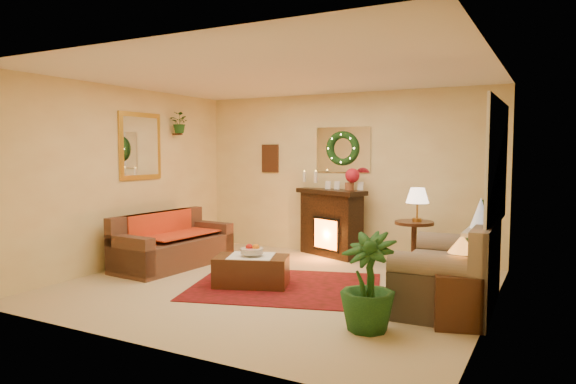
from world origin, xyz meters
The scene contains 31 objects.
floor centered at (0.00, 0.00, 0.00)m, with size 5.00×5.00×0.00m, color beige.
ceiling centered at (0.00, 0.00, 2.60)m, with size 5.00×5.00×0.00m, color white.
wall_back centered at (0.00, 2.25, 1.30)m, with size 5.00×5.00×0.00m, color #EFD88C.
wall_front centered at (0.00, -2.25, 1.30)m, with size 5.00×5.00×0.00m, color #EFD88C.
wall_left centered at (-2.50, 0.00, 1.30)m, with size 4.50×4.50×0.00m, color #EFD88C.
wall_right centered at (2.50, 0.00, 1.30)m, with size 4.50×4.50×0.00m, color #EFD88C.
area_rug centered at (0.14, 0.02, 0.01)m, with size 2.29×1.72×0.01m, color maroon.
sofa centered at (-1.85, 0.27, 0.43)m, with size 0.79×1.80×0.77m, color brown.
red_throw centered at (-1.92, 0.42, 0.46)m, with size 0.77×1.25×0.02m, color #AE3623.
fireplace centered at (-0.12, 2.04, 0.55)m, with size 1.09×0.34×1.00m, color black.
poinsettia centered at (0.26, 1.98, 1.30)m, with size 0.22×0.22×0.22m, color red.
mantel_candle_a centered at (-0.60, 2.05, 1.26)m, with size 0.05×0.05×0.16m, color white.
mantel_candle_b centered at (-0.37, 1.99, 1.26)m, with size 0.06×0.06×0.18m, color #F8F4CB.
mantel_mirror centered at (0.00, 2.23, 1.70)m, with size 0.92×0.02×0.72m, color white.
wreath centered at (0.00, 2.19, 1.72)m, with size 0.55×0.55×0.11m, color #194719.
wall_art centered at (-1.35, 2.23, 1.55)m, with size 0.32×0.03×0.48m, color #381E11.
gold_mirror centered at (-2.48, 0.30, 1.75)m, with size 0.03×0.84×1.00m, color gold.
hanging_plant centered at (-2.34, 1.05, 1.97)m, with size 0.33×0.28×0.36m, color #194719.
loveseat centered at (2.06, 0.19, 0.42)m, with size 0.94×1.62×0.94m, color #B5AD99.
window_frame centered at (2.48, 0.55, 1.55)m, with size 0.03×1.86×1.36m, color white.
window_glass centered at (2.47, 0.55, 1.55)m, with size 0.02×1.70×1.22m, color black.
window_sill centered at (2.38, 0.55, 0.87)m, with size 0.22×1.86×0.04m, color white.
mini_tree centered at (2.39, 0.07, 1.04)m, with size 0.21×0.21×0.32m, color silver.
sill_plant centered at (2.35, 1.26, 1.08)m, with size 0.29×0.24×0.53m, color #2E6532.
side_table_round centered at (1.32, 1.61, 0.32)m, with size 0.54×0.54×0.70m, color #3A2013.
lamp_cream centered at (1.36, 1.60, 0.88)m, with size 0.31×0.31×0.48m, color #FFDCB9.
end_table_square centered at (2.26, -0.47, 0.27)m, with size 0.42×0.42×0.52m, color #4A261A.
lamp_tiffany centered at (2.29, -0.44, 0.74)m, with size 0.26×0.26×0.38m, color #E25709.
coffee_table centered at (-0.25, -0.15, 0.21)m, with size 0.90×0.49×0.38m, color black.
fruit_bowl centered at (-0.22, -0.17, 0.45)m, with size 0.28×0.28×0.07m, color silver.
floor_palm centered at (1.55, -0.98, 0.45)m, with size 1.55×1.55×2.77m, color black.
Camera 1 is at (3.09, -5.46, 1.67)m, focal length 32.00 mm.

